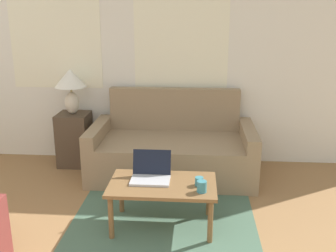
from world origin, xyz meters
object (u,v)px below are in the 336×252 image
(couch, at_px, (173,151))
(cup_yellow, at_px, (202,187))
(coffee_table, at_px, (163,188))
(laptop, at_px, (151,173))
(table_lamp, at_px, (71,83))
(cup_navy, at_px, (199,181))

(couch, height_order, cup_yellow, couch)
(coffee_table, height_order, laptop, laptop)
(couch, distance_m, coffee_table, 1.17)
(table_lamp, bearing_deg, cup_yellow, -44.79)
(couch, bearing_deg, coffee_table, -90.48)
(cup_yellow, bearing_deg, laptop, 153.49)
(coffee_table, distance_m, laptop, 0.17)
(coffee_table, xyz_separation_m, cup_navy, (0.31, -0.02, 0.08))
(table_lamp, distance_m, coffee_table, 1.92)
(couch, relative_size, laptop, 5.45)
(table_lamp, bearing_deg, cup_navy, -42.71)
(table_lamp, relative_size, cup_yellow, 5.59)
(couch, xyz_separation_m, cup_yellow, (0.32, -1.32, 0.18))
(couch, bearing_deg, cup_navy, -75.92)
(laptop, relative_size, cup_yellow, 3.51)
(cup_navy, bearing_deg, table_lamp, 137.29)
(table_lamp, distance_m, laptop, 1.76)
(table_lamp, relative_size, laptop, 1.59)
(table_lamp, xyz_separation_m, cup_navy, (1.49, -1.38, -0.56))
(coffee_table, height_order, cup_yellow, cup_yellow)
(couch, relative_size, cup_navy, 25.30)
(coffee_table, distance_m, cup_yellow, 0.37)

